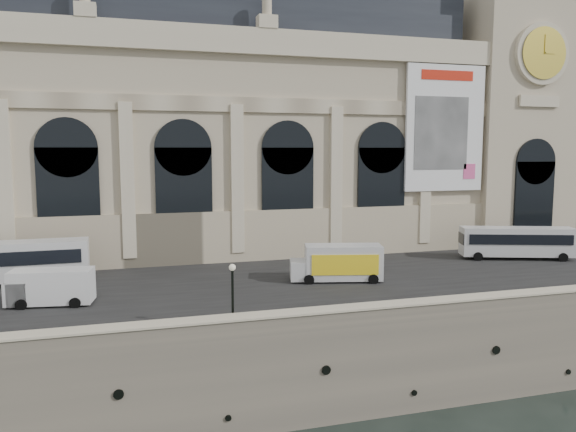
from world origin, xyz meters
The scene contains 11 objects.
ground centered at (0.00, 0.00, 0.00)m, with size 260.00×260.00×0.00m, color black.
quay centered at (0.00, 35.00, 3.00)m, with size 160.00×70.00×6.00m, color gray.
street centered at (0.00, 14.00, 6.03)m, with size 160.00×24.00×0.06m, color #2D2D2D.
parapet centered at (0.00, 0.60, 6.62)m, with size 160.00×1.40×1.21m.
museum centered at (-5.98, 30.86, 19.72)m, with size 69.00×18.70×29.10m.
clock_pavilion centered at (34.00, 27.93, 23.42)m, with size 13.00×14.72×36.70m.
bus_left centered at (-18.29, 17.71, 7.98)m, with size 12.02×2.93×3.53m.
bus_right centered at (27.69, 15.47, 7.79)m, with size 10.96×5.70×3.19m.
van_c centered at (-14.73, 10.78, 7.29)m, with size 5.94×3.01×2.53m.
box_truck centered at (7.38, 11.82, 7.52)m, with size 7.83×4.14×3.02m.
lamp_right centered at (-3.30, 1.87, 8.01)m, with size 0.41×0.41×4.04m.
Camera 1 is at (-9.36, -30.54, 16.83)m, focal length 35.00 mm.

